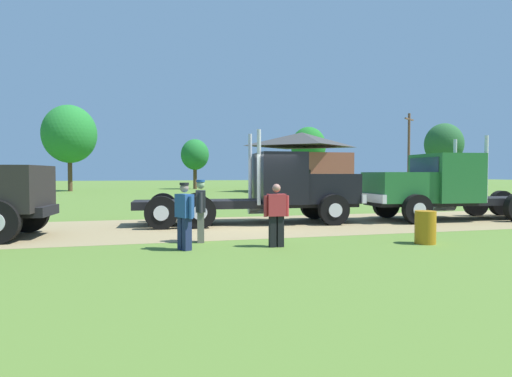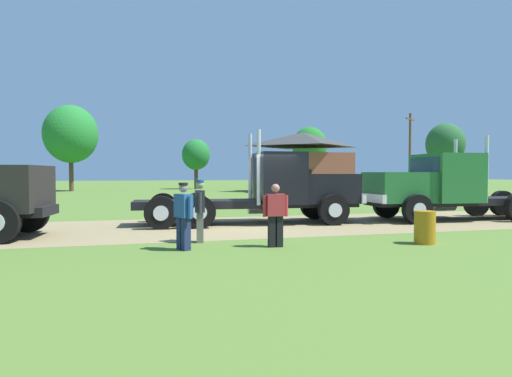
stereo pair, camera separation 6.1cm
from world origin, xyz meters
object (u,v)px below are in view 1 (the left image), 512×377
Objects in this scene: truck_foreground_white at (279,190)px; shed_building at (302,163)px; steel_barrel at (425,227)px; utility_pole_near at (409,150)px; visitor_by_barrel at (276,213)px; truck_near_left at (439,188)px; visitor_walking_mid at (201,209)px; visitor_standing_near at (184,213)px.

shed_building reaches higher than truck_foreground_white.
truck_foreground_white is 6.02m from steel_barrel.
utility_pole_near is at bearing -11.18° from shed_building.
truck_near_left is at bearing 28.33° from visitor_by_barrel.
truck_near_left is 0.88× the size of shed_building.
visitor_walking_mid is at bearing 145.24° from visitor_by_barrel.
utility_pole_near is (23.57, 29.15, 3.44)m from visitor_by_barrel.
visitor_walking_mid is at bearing -131.80° from truck_foreground_white.
shed_building is at bearing 80.61° from truck_near_left.
truck_foreground_white is 28.53m from shed_building.
shed_building reaches higher than visitor_walking_mid.
steel_barrel is at bearing -7.49° from visitor_by_barrel.
steel_barrel is 33.09m from shed_building.
visitor_by_barrel is at bearing -111.83° from shed_building.
truck_near_left is 4.87× the size of visitor_standing_near.
truck_foreground_white is 6.26m from visitor_standing_near.
visitor_by_barrel is (-8.09, -4.36, -0.42)m from truck_near_left.
shed_building reaches higher than steel_barrel.
truck_foreground_white is 32.74m from utility_pole_near.
steel_barrel is 35.79m from utility_pole_near.
shed_building is 11.31m from utility_pole_near.
truck_foreground_white is 5.12m from visitor_walking_mid.
truck_foreground_white is at bearing -132.21° from utility_pole_near.
visitor_walking_mid is at bearing 63.52° from visitor_standing_near.
utility_pole_near is at bearing 47.79° from truck_foreground_white.
truck_near_left reaches higher than steel_barrel.
truck_foreground_white is at bearing 48.20° from visitor_walking_mid.
utility_pole_near is at bearing 51.05° from visitor_by_barrel.
truck_foreground_white is at bearing 174.23° from truck_near_left.
visitor_standing_near is 1.03× the size of visitor_by_barrel.
visitor_standing_near is (-3.93, -4.87, -0.34)m from truck_foreground_white.
visitor_standing_near is at bearing -116.48° from visitor_walking_mid.
truck_near_left is 9.16× the size of steel_barrel.
truck_near_left reaches higher than visitor_walking_mid.
visitor_by_barrel is at bearing -108.41° from truck_foreground_white.
shed_building is (10.88, 26.32, 1.70)m from truck_foreground_white.
visitor_standing_near is at bearing -157.85° from truck_near_left.
visitor_standing_near is 38.99m from utility_pole_near.
utility_pole_near is at bearing 48.31° from visitor_standing_near.
visitor_standing_near is (-10.36, -4.22, -0.39)m from truck_near_left.
truck_near_left is (6.42, -0.65, 0.04)m from truck_foreground_white.
utility_pole_near is (15.48, 24.79, 3.02)m from truck_near_left.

